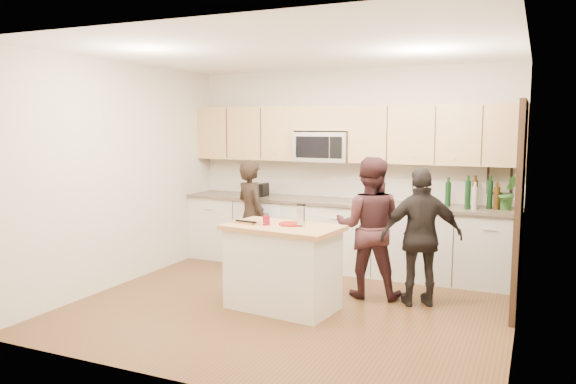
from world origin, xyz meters
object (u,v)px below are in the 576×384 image
at_px(island, 283,267).
at_px(woman_left, 251,216).
at_px(woman_center, 369,227).
at_px(woman_right, 422,237).
at_px(toaster, 257,189).

relative_size(island, woman_left, 0.86).
xyz_separation_m(island, woman_center, (0.71, 0.79, 0.34)).
bearing_deg(woman_center, woman_right, 163.16).
distance_m(island, woman_right, 1.53).
bearing_deg(toaster, woman_left, -69.93).
relative_size(island, toaster, 4.23).
distance_m(island, woman_center, 1.12).
xyz_separation_m(woman_center, woman_right, (0.60, -0.08, -0.05)).
xyz_separation_m(island, woman_right, (1.32, 0.72, 0.30)).
relative_size(woman_left, woman_right, 0.99).
bearing_deg(woman_right, toaster, -47.14).
bearing_deg(toaster, island, -55.46).
xyz_separation_m(toaster, woman_left, (0.20, -0.54, -0.29)).
bearing_deg(woman_right, woman_center, -31.55).
distance_m(toaster, woman_right, 2.77).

